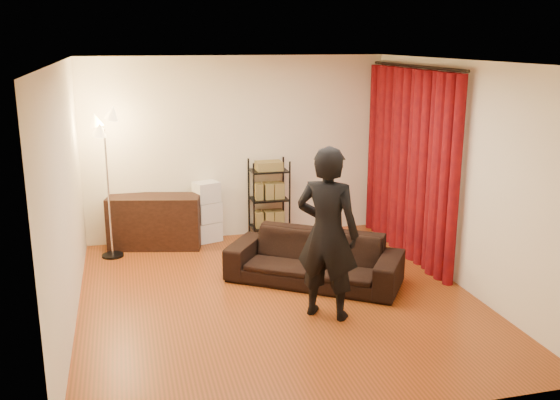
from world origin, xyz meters
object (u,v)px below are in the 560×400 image
object	(u,v)px
sofa	(314,259)
wire_shelf	(269,199)
media_cabinet	(155,222)
storage_boxes	(207,212)
floor_lamp	(108,187)
person	(327,233)

from	to	relation	value
sofa	wire_shelf	size ratio (longest dim) A/B	1.77
media_cabinet	storage_boxes	world-z (taller)	storage_boxes
storage_boxes	floor_lamp	size ratio (longest dim) A/B	0.46
person	media_cabinet	size ratio (longest dim) A/B	1.44
person	floor_lamp	distance (m)	3.40
storage_boxes	floor_lamp	xyz separation A→B (m)	(-1.38, -0.36, 0.54)
storage_boxes	floor_lamp	distance (m)	1.52
person	wire_shelf	size ratio (longest dim) A/B	1.57
sofa	floor_lamp	xyz separation A→B (m)	(-2.43, 1.58, 0.69)
media_cabinet	storage_boxes	bearing A→B (deg)	19.71
sofa	storage_boxes	xyz separation A→B (m)	(-1.05, 1.94, 0.15)
storage_boxes	floor_lamp	bearing A→B (deg)	-165.36
person	storage_boxes	world-z (taller)	person
person	storage_boxes	distance (m)	3.06
sofa	wire_shelf	world-z (taller)	wire_shelf
sofa	storage_boxes	distance (m)	2.21
person	floor_lamp	bearing A→B (deg)	-11.16
sofa	media_cabinet	size ratio (longest dim) A/B	1.62
sofa	person	size ratio (longest dim) A/B	1.12
sofa	media_cabinet	distance (m)	2.60
wire_shelf	sofa	bearing A→B (deg)	-85.92
wire_shelf	floor_lamp	bearing A→B (deg)	-171.44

